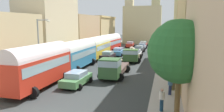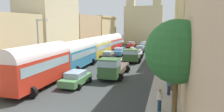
{
  "view_description": "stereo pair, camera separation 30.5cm",
  "coord_description": "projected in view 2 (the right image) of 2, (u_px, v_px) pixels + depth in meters",
  "views": [
    {
      "loc": [
        7.01,
        -10.61,
        6.19
      ],
      "look_at": [
        0.0,
        16.8,
        1.76
      ],
      "focal_mm": 33.26,
      "sensor_mm": 36.0,
      "label": 1
    },
    {
      "loc": [
        7.31,
        -10.53,
        6.19
      ],
      "look_at": [
        0.0,
        16.8,
        1.76
      ],
      "focal_mm": 33.26,
      "sensor_mm": 36.0,
      "label": 2
    }
  ],
  "objects": [
    {
      "name": "building_left_3",
      "position": [
        83.0,
        34.0,
        45.34
      ],
      "size": [
        4.4,
        12.59,
        7.98
      ],
      "color": "tan",
      "rests_on": "ground"
    },
    {
      "name": "pedestrian_2",
      "position": [
        172.0,
        70.0,
        23.39
      ],
      "size": [
        0.42,
        0.42,
        1.84
      ],
      "color": "#2B253F",
      "rests_on": "ground"
    },
    {
      "name": "car_0",
      "position": [
        137.0,
        53.0,
        38.0
      ],
      "size": [
        2.42,
        4.43,
        1.51
      ],
      "color": "silver",
      "rests_on": "ground"
    },
    {
      "name": "ground_plane",
      "position": [
        126.0,
        57.0,
        38.65
      ],
      "size": [
        154.0,
        154.0,
        0.0
      ],
      "primitive_type": "plane",
      "color": "#35393A"
    },
    {
      "name": "building_left_2",
      "position": [
        50.0,
        23.0,
        33.55
      ],
      "size": [
        5.47,
        10.82,
        12.55
      ],
      "color": "beige",
      "rests_on": "ground"
    },
    {
      "name": "car_3",
      "position": [
        145.0,
        44.0,
        56.22
      ],
      "size": [
        2.4,
        4.25,
        1.43
      ],
      "color": "#B2332F",
      "rests_on": "ground"
    },
    {
      "name": "cargo_truck_0",
      "position": [
        113.0,
        67.0,
        23.68
      ],
      "size": [
        3.0,
        7.27,
        2.49
      ],
      "color": "#325B31",
      "rests_on": "ground"
    },
    {
      "name": "building_right_2",
      "position": [
        189.0,
        28.0,
        34.47
      ],
      "size": [
        4.37,
        11.64,
        10.84
      ],
      "color": "tan",
      "rests_on": "ground"
    },
    {
      "name": "parked_bus_0",
      "position": [
        38.0,
        64.0,
        19.89
      ],
      "size": [
        3.34,
        8.65,
        4.26
      ],
      "color": "red",
      "rests_on": "ground"
    },
    {
      "name": "car_2",
      "position": [
        143.0,
        46.0,
        50.24
      ],
      "size": [
        2.26,
        4.14,
        1.53
      ],
      "color": "gray",
      "rests_on": "ground"
    },
    {
      "name": "streetlamp_near",
      "position": [
        40.0,
        44.0,
        22.91
      ],
      "size": [
        1.63,
        0.28,
        6.67
      ],
      "color": "gray",
      "rests_on": "ground"
    },
    {
      "name": "sidewalk_left",
      "position": [
        90.0,
        55.0,
        40.49
      ],
      "size": [
        2.5,
        70.0,
        0.14
      ],
      "primitive_type": "cube",
      "color": "#B1AD97",
      "rests_on": "ground"
    },
    {
      "name": "pedestrian_3",
      "position": [
        160.0,
        99.0,
        14.35
      ],
      "size": [
        0.55,
        0.55,
        1.76
      ],
      "color": "navy",
      "rests_on": "ground"
    },
    {
      "name": "building_left_1",
      "position": [
        1.0,
        46.0,
        23.19
      ],
      "size": [
        4.37,
        10.06,
        7.35
      ],
      "color": "#CCB889",
      "rests_on": "ground"
    },
    {
      "name": "building_left_4",
      "position": [
        102.0,
        31.0,
        59.22
      ],
      "size": [
        5.08,
        14.8,
        8.21
      ],
      "color": "tan",
      "rests_on": "ground"
    },
    {
      "name": "parked_bus_1",
      "position": [
        77.0,
        53.0,
        28.51
      ],
      "size": [
        3.27,
        9.14,
        3.97
      ],
      "color": "teal",
      "rests_on": "ground"
    },
    {
      "name": "pedestrian_1",
      "position": [
        169.0,
        85.0,
        17.65
      ],
      "size": [
        0.5,
        0.5,
        1.82
      ],
      "color": "#1D2747",
      "rests_on": "ground"
    },
    {
      "name": "cargo_truck_1",
      "position": [
        132.0,
        55.0,
        33.76
      ],
      "size": [
        3.36,
        6.8,
        2.21
      ],
      "color": "#34572B",
      "rests_on": "ground"
    },
    {
      "name": "parked_bus_2",
      "position": [
        98.0,
        46.0,
        37.1
      ],
      "size": [
        3.27,
        9.02,
        3.96
      ],
      "color": "yellow",
      "rests_on": "ground"
    },
    {
      "name": "car_5",
      "position": [
        108.0,
        56.0,
        34.78
      ],
      "size": [
        2.3,
        3.98,
        1.6
      ],
      "color": "#291D22",
      "rests_on": "ground"
    },
    {
      "name": "sidewalk_right",
      "position": [
        166.0,
        58.0,
        36.79
      ],
      "size": [
        2.5,
        70.0,
        0.14
      ],
      "primitive_type": "cube",
      "color": "#B2AAA3",
      "rests_on": "ground"
    },
    {
      "name": "pedestrian_0",
      "position": [
        161.0,
        62.0,
        28.34
      ],
      "size": [
        0.43,
        0.43,
        1.83
      ],
      "color": "#776D59",
      "rests_on": "ground"
    },
    {
      "name": "roadside_tree_1",
      "position": [
        174.0,
        39.0,
        18.28
      ],
      "size": [
        3.37,
        3.37,
        6.58
      ],
      "color": "brown",
      "rests_on": "ground"
    },
    {
      "name": "parked_bus_3",
      "position": [
        111.0,
        42.0,
        45.69
      ],
      "size": [
        3.54,
        9.32,
        3.92
      ],
      "color": "red",
      "rests_on": "ground"
    },
    {
      "name": "roadside_tree_0",
      "position": [
        177.0,
        52.0,
        12.35
      ],
      "size": [
        3.87,
        3.87,
        6.48
      ],
      "color": "brown",
      "rests_on": "ground"
    },
    {
      "name": "distant_church",
      "position": [
        144.0,
        23.0,
        64.84
      ],
      "size": [
        11.38,
        7.88,
        19.22
      ],
      "color": "#C1B485",
      "rests_on": "ground"
    },
    {
      "name": "car_1",
      "position": [
        140.0,
        49.0,
        44.37
      ],
      "size": [
        2.36,
        3.94,
        1.52
      ],
      "color": "#252427",
      "rests_on": "ground"
    },
    {
      "name": "pedestrian_4",
      "position": [
        165.0,
        53.0,
        37.58
      ],
      "size": [
        0.4,
        0.4,
        1.74
      ],
      "color": "#444E3F",
      "rests_on": "ground"
    },
    {
      "name": "building_right_1",
      "position": [
        209.0,
        17.0,
        21.63
      ],
      "size": [
        5.76,
        12.48,
        13.69
      ],
      "color": "tan",
      "rests_on": "ground"
    },
    {
      "name": "car_6",
      "position": [
        119.0,
        52.0,
        40.61
      ],
      "size": [
        2.34,
        4.38,
        1.52
      ],
      "color": "#4487C3",
      "rests_on": "ground"
    },
    {
      "name": "car_4",
      "position": [
        76.0,
        78.0,
        20.87
      ],
      "size": [
        2.46,
        4.21,
        1.45
      ],
      "color": "#528B53",
      "rests_on": "ground"
    },
    {
      "name": "car_7",
      "position": [
        131.0,
        44.0,
        54.28
      ],
      "size": [
        2.28,
        3.97,
        1.52
      ],
      "color": "#BB3324",
      "rests_on": "ground"
    }
  ]
}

